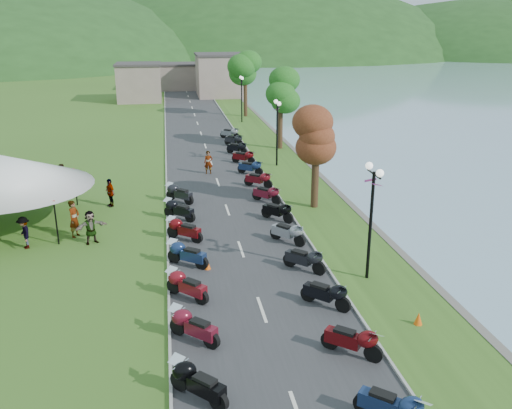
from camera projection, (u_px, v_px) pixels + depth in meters
name	position (u px, v px, depth m)	size (l,w,h in m)	color
road	(211.00, 162.00, 43.45)	(7.00, 120.00, 0.02)	#37373A
hills_backdrop	(174.00, 55.00, 193.23)	(360.00, 120.00, 76.00)	#285621
far_building	(174.00, 78.00, 84.48)	(18.00, 16.00, 5.00)	gray
moto_row_left	(198.00, 384.00, 15.78)	(2.60, 40.11, 1.10)	#331411
moto_row_right	(270.00, 202.00, 31.91)	(2.60, 45.41, 1.10)	#331411
vendor_tent_main	(4.00, 191.00, 29.09)	(6.29, 6.29, 4.00)	white
tree_lakeside	(316.00, 151.00, 31.72)	(2.47, 2.47, 6.87)	#287220
pedestrian_a	(76.00, 236.00, 28.26)	(0.72, 0.52, 1.96)	slate
pedestrian_b	(63.00, 190.00, 36.14)	(0.87, 0.48, 1.79)	slate
pedestrian_c	(26.00, 248.00, 26.78)	(1.06, 0.44, 1.63)	slate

